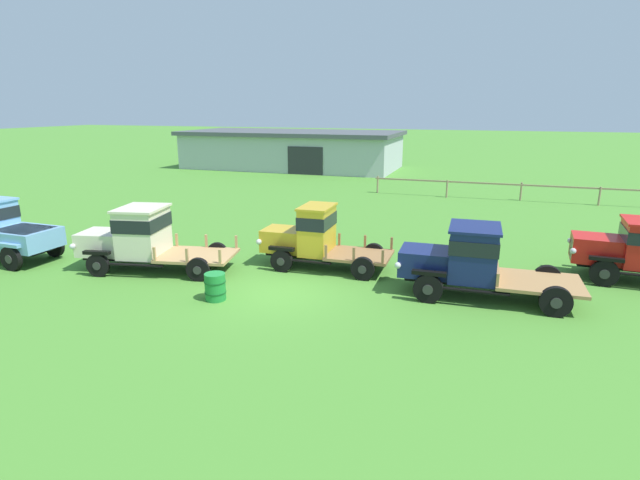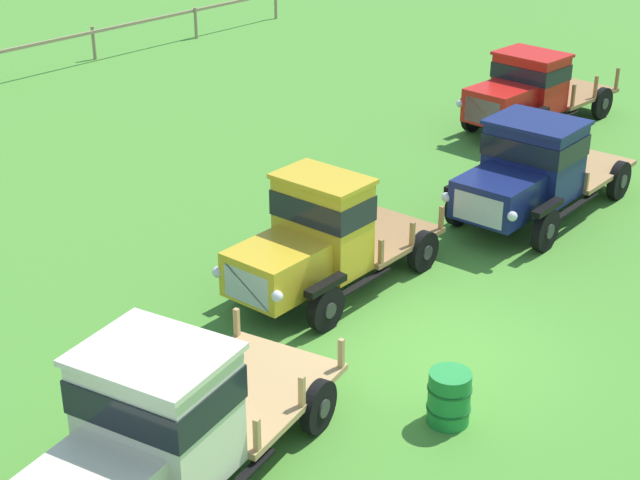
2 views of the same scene
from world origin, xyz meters
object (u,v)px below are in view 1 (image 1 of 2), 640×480
(oil_drum_beside_row, at_px, (215,287))
(farm_shed, at_px, (293,149))
(vintage_truck_second_in_line, at_px, (140,237))
(vintage_truck_far_side, at_px, (469,259))
(vintage_truck_back_of_row, at_px, (638,249))
(vintage_truck_midrow_center, at_px, (313,237))

(oil_drum_beside_row, bearing_deg, farm_shed, 107.98)
(vintage_truck_second_in_line, height_order, oil_drum_beside_row, vintage_truck_second_in_line)
(vintage_truck_far_side, distance_m, oil_drum_beside_row, 7.85)
(farm_shed, xyz_separation_m, vintage_truck_second_in_line, (6.51, -30.86, -0.57))
(vintage_truck_second_in_line, relative_size, vintage_truck_back_of_row, 1.07)
(vintage_truck_far_side, relative_size, oil_drum_beside_row, 6.56)
(vintage_truck_midrow_center, distance_m, vintage_truck_far_side, 5.66)
(vintage_truck_far_side, bearing_deg, oil_drum_beside_row, -158.12)
(vintage_truck_second_in_line, bearing_deg, vintage_truck_back_of_row, 14.49)
(vintage_truck_midrow_center, bearing_deg, oil_drum_beside_row, -112.84)
(vintage_truck_back_of_row, bearing_deg, vintage_truck_midrow_center, -169.55)
(vintage_truck_midrow_center, xyz_separation_m, vintage_truck_far_side, (5.54, -1.16, 0.03))
(farm_shed, height_order, vintage_truck_far_side, farm_shed)
(farm_shed, xyz_separation_m, vintage_truck_midrow_center, (12.30, -28.56, -0.62))
(farm_shed, distance_m, oil_drum_beside_row, 34.33)
(vintage_truck_midrow_center, height_order, vintage_truck_back_of_row, vintage_truck_midrow_center)
(vintage_truck_far_side, xyz_separation_m, vintage_truck_back_of_row, (5.28, 3.15, -0.05))
(farm_shed, bearing_deg, vintage_truck_midrow_center, -66.70)
(farm_shed, relative_size, vintage_truck_far_side, 3.69)
(vintage_truck_midrow_center, xyz_separation_m, oil_drum_beside_row, (-1.71, -4.07, -0.72))
(farm_shed, height_order, oil_drum_beside_row, farm_shed)
(farm_shed, xyz_separation_m, vintage_truck_back_of_row, (23.12, -26.57, -0.64))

